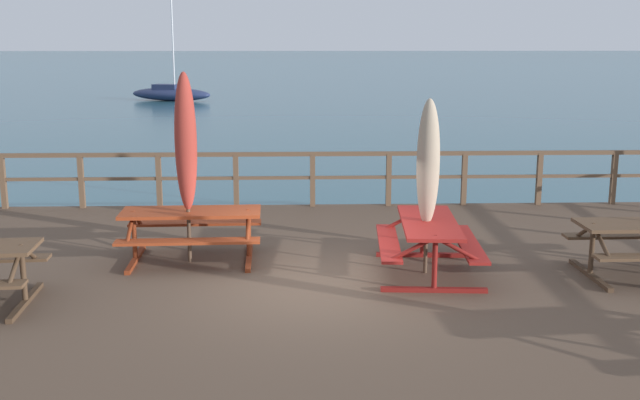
{
  "coord_description": "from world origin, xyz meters",
  "views": [
    {
      "loc": [
        -0.37,
        -9.88,
        4.09
      ],
      "look_at": [
        0.0,
        0.76,
        1.85
      ],
      "focal_mm": 42.72,
      "sensor_mm": 36.0,
      "label": 1
    }
  ],
  "objects_px": {
    "picnic_table_back_right": "(191,224)",
    "picnic_table_mid_centre": "(429,235)",
    "patio_umbrella_tall_mid_left": "(428,164)",
    "patio_umbrella_tall_mid_right": "(186,143)",
    "sailboat_distant": "(171,93)"
  },
  "relations": [
    {
      "from": "picnic_table_back_right",
      "to": "picnic_table_mid_centre",
      "type": "bearing_deg",
      "value": -12.56
    },
    {
      "from": "patio_umbrella_tall_mid_left",
      "to": "sailboat_distant",
      "type": "relative_size",
      "value": 0.32
    },
    {
      "from": "patio_umbrella_tall_mid_left",
      "to": "sailboat_distant",
      "type": "height_order",
      "value": "sailboat_distant"
    },
    {
      "from": "picnic_table_mid_centre",
      "to": "patio_umbrella_tall_mid_right",
      "type": "bearing_deg",
      "value": 168.68
    },
    {
      "from": "picnic_table_mid_centre",
      "to": "picnic_table_back_right",
      "type": "relative_size",
      "value": 1.02
    },
    {
      "from": "picnic_table_mid_centre",
      "to": "sailboat_distant",
      "type": "relative_size",
      "value": 0.28
    },
    {
      "from": "picnic_table_back_right",
      "to": "patio_umbrella_tall_mid_right",
      "type": "xyz_separation_m",
      "value": [
        -0.03,
        -0.07,
        1.22
      ]
    },
    {
      "from": "picnic_table_back_right",
      "to": "patio_umbrella_tall_mid_left",
      "type": "xyz_separation_m",
      "value": [
        3.39,
        -0.74,
        1.01
      ]
    },
    {
      "from": "picnic_table_back_right",
      "to": "patio_umbrella_tall_mid_left",
      "type": "relative_size",
      "value": 0.85
    },
    {
      "from": "picnic_table_mid_centre",
      "to": "patio_umbrella_tall_mid_right",
      "type": "distance_m",
      "value": 3.73
    },
    {
      "from": "patio_umbrella_tall_mid_right",
      "to": "picnic_table_mid_centre",
      "type": "bearing_deg",
      "value": -11.32
    },
    {
      "from": "patio_umbrella_tall_mid_left",
      "to": "picnic_table_back_right",
      "type": "bearing_deg",
      "value": 167.6
    },
    {
      "from": "patio_umbrella_tall_mid_left",
      "to": "picnic_table_mid_centre",
      "type": "bearing_deg",
      "value": -27.25
    },
    {
      "from": "picnic_table_mid_centre",
      "to": "patio_umbrella_tall_mid_right",
      "type": "xyz_separation_m",
      "value": [
        -3.45,
        0.69,
        1.22
      ]
    },
    {
      "from": "patio_umbrella_tall_mid_left",
      "to": "patio_umbrella_tall_mid_right",
      "type": "relative_size",
      "value": 0.88
    }
  ]
}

